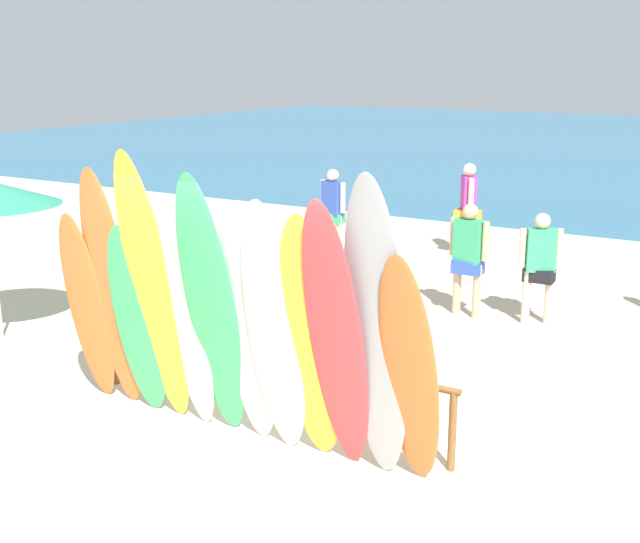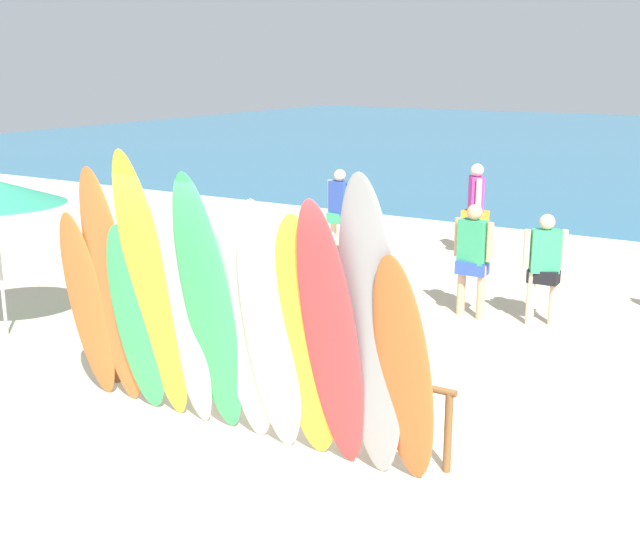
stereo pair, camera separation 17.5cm
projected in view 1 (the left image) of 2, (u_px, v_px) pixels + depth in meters
The scene contains 20 objects.
ground at pixel (588, 208), 19.85m from camera, with size 60.00×60.00×0.00m, color beige.
surfboard_rack at pixel (263, 363), 7.98m from camera, with size 4.07×0.07×0.77m.
surfboard_orange_0 at pixel (88, 308), 8.36m from camera, with size 0.48×0.07×2.08m, color orange.
surfboard_orange_1 at pixel (112, 291), 8.13m from camera, with size 0.52×0.07×2.56m, color orange.
surfboard_green_2 at pixel (137, 321), 8.02m from camera, with size 0.56×0.07×2.03m, color #38B266.
surfboard_yellow_3 at pixel (153, 292), 7.71m from camera, with size 0.57×0.07×2.79m, color yellow.
surfboard_white_4 at pixel (183, 315), 7.63m from camera, with size 0.52×0.07×2.39m, color white.
surfboard_green_5 at pixel (211, 310), 7.39m from camera, with size 0.52×0.08×2.66m, color #38B266.
surfboard_white_6 at pixel (248, 329), 7.36m from camera, with size 0.52×0.06×2.31m, color white.
surfboard_white_7 at pixel (274, 331), 7.11m from camera, with size 0.56×0.06×2.44m, color white.
surfboard_yellow_8 at pixel (311, 341), 6.98m from camera, with size 0.57×0.07×2.36m, color yellow.
surfboard_red_9 at pixel (336, 340), 6.77m from camera, with size 0.53×0.08×2.53m, color #D13D42.
surfboard_grey_10 at pixel (377, 333), 6.62m from camera, with size 0.55×0.06×2.72m, color #999EA3.
surfboard_orange_11 at pixel (409, 373), 6.59m from camera, with size 0.51×0.08×2.13m, color orange.
beachgoer_by_water at pixel (540, 261), 10.96m from camera, with size 0.52×0.36×1.52m.
beachgoer_midbeach at pixel (469, 252), 11.29m from camera, with size 0.59×0.28×1.59m.
beachgoer_near_rack at pixel (333, 206), 14.80m from camera, with size 0.58×0.31×1.60m.
beachgoer_strolling at pixel (468, 203), 14.77m from camera, with size 0.44×0.57×1.70m.
beach_chair_red at pixel (128, 306), 10.47m from camera, with size 0.65×0.76×0.83m.
beach_chair_blue at pixel (99, 286), 11.41m from camera, with size 0.66×0.76×0.83m.
Camera 1 is at (4.27, -6.20, 3.48)m, focal length 46.00 mm.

